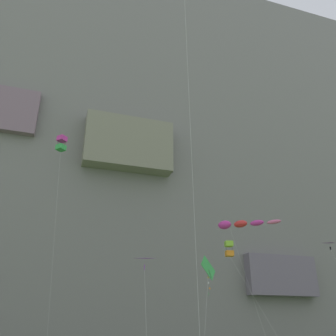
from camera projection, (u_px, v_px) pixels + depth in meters
cliff_face at (117, 139)px, 81.65m from camera, size 180.00×29.65×82.70m
kite_delta_mid_left at (332, 248)px, 48.17m from camera, size 1.82×5.90×12.44m
kite_box_high_right at (61, 144)px, 44.74m from camera, size 1.86×3.16×24.23m
kite_windsock_near_cliff at (239, 224)px, 42.09m from camera, size 5.90×5.41×14.06m
kite_box_far_right at (229, 249)px, 32.96m from camera, size 3.07×4.20×9.67m
kite_diamond_high_left at (208, 270)px, 32.19m from camera, size 3.21×3.99×8.38m
kite_delta_low_left at (144, 266)px, 30.84m from camera, size 1.84×4.07×7.46m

